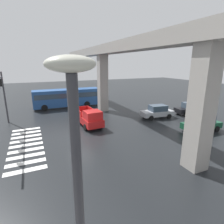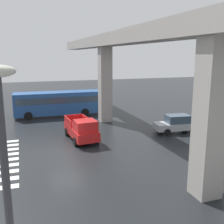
# 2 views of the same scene
# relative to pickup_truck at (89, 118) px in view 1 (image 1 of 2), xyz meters

# --- Properties ---
(ground_plane) EXTENTS (120.00, 120.00, 0.00)m
(ground_plane) POSITION_rel_pickup_truck_xyz_m (2.67, -1.87, -0.99)
(ground_plane) COLOR black
(crosswalk_stripes) EXTENTS (9.35, 2.80, 0.01)m
(crosswalk_stripes) POSITION_rel_pickup_truck_xyz_m (2.67, -6.74, -0.98)
(crosswalk_stripes) COLOR silver
(crosswalk_stripes) RESTS_ON ground
(elevated_overpass) EXTENTS (54.39, 1.91, 9.54)m
(elevated_overpass) POSITION_rel_pickup_truck_xyz_m (2.67, 4.14, 7.07)
(elevated_overpass) COLOR #9E9991
(elevated_overpass) RESTS_ON ground
(pickup_truck) EXTENTS (5.21, 2.32, 2.08)m
(pickup_truck) POSITION_rel_pickup_truck_xyz_m (0.00, 0.00, 0.00)
(pickup_truck) COLOR red
(pickup_truck) RESTS_ON ground
(city_bus) EXTENTS (2.94, 10.84, 2.99)m
(city_bus) POSITION_rel_pickup_truck_xyz_m (-10.73, -0.42, 0.73)
(city_bus) COLOR #234C8C
(city_bus) RESTS_ON ground
(sedan_dark_green) EXTENTS (2.09, 4.36, 1.72)m
(sedan_dark_green) POSITION_rel_pickup_truck_xyz_m (6.49, 10.66, -0.14)
(sedan_dark_green) COLOR #14472D
(sedan_dark_green) RESTS_ON ground
(sedan_black) EXTENTS (2.38, 4.49, 1.72)m
(sedan_black) POSITION_rel_pickup_truck_xyz_m (1.01, 14.84, -0.14)
(sedan_black) COLOR black
(sedan_black) RESTS_ON ground
(sedan_silver) EXTENTS (2.33, 4.47, 1.72)m
(sedan_silver) POSITION_rel_pickup_truck_xyz_m (0.48, 9.39, -0.14)
(sedan_silver) COLOR #A8AAAF
(sedan_silver) RESTS_ON ground
(street_lamp_near_corner) EXTENTS (0.44, 0.70, 7.24)m
(street_lamp_near_corner) POSITION_rel_pickup_truck_xyz_m (17.00, -5.30, 3.57)
(street_lamp_near_corner) COLOR #38383D
(street_lamp_near_corner) RESTS_ON ground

